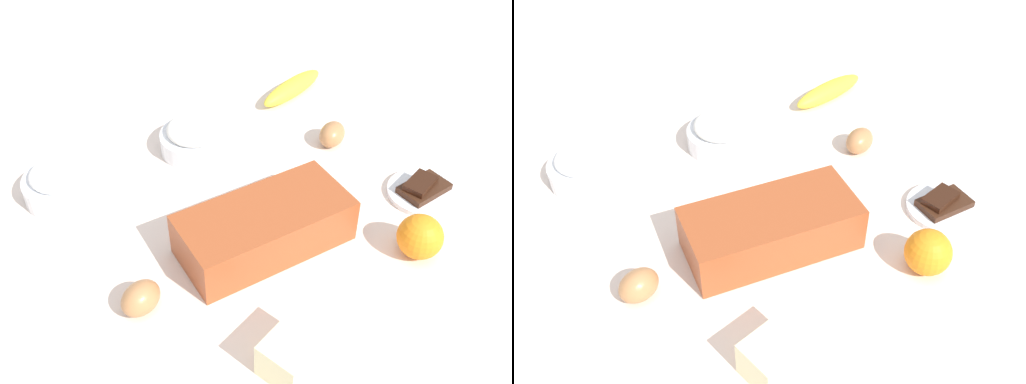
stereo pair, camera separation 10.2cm
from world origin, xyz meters
The scene contains 10 objects.
ground_plane centered at (0.00, 0.00, -0.01)m, with size 2.40×2.40×0.02m, color beige.
loaf_pan centered at (0.03, 0.08, 0.04)m, with size 0.28×0.14×0.08m.
flour_bowl centered at (0.01, -0.21, 0.03)m, with size 0.14×0.14×0.07m.
sugar_bowl centered at (0.28, -0.21, 0.03)m, with size 0.14×0.14×0.07m.
banana centered at (-0.27, -0.28, 0.02)m, with size 0.19×0.04×0.04m, color yellow.
orange_fruit centered at (-0.17, 0.23, 0.04)m, with size 0.07×0.07×0.07m, color orange.
butter_block centered at (0.12, 0.30, 0.03)m, with size 0.09×0.06×0.06m, color #F4EDB2.
egg_near_butter centered at (-0.23, -0.09, 0.02)m, with size 0.05×0.05×0.07m, color #AD7547.
egg_beside_bowl centered at (0.26, 0.10, 0.02)m, with size 0.05×0.05×0.07m, color #AF7647.
chocolate_plate centered at (-0.28, 0.13, 0.01)m, with size 0.13×0.13×0.03m.
Camera 2 is at (0.31, 0.70, 0.71)m, focal length 41.31 mm.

